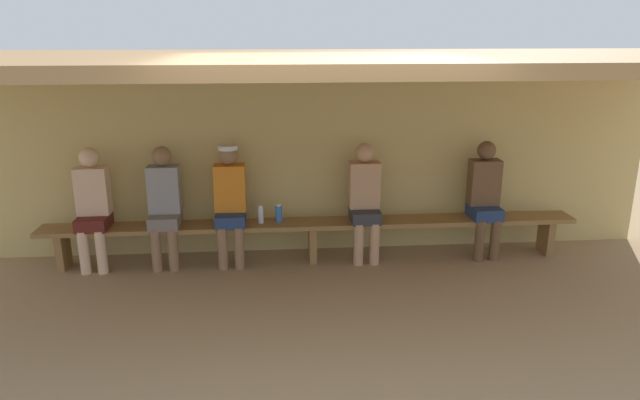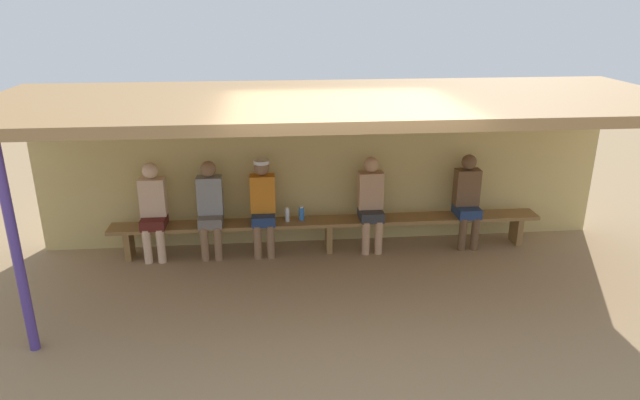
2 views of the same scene
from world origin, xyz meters
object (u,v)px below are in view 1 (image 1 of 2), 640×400
player_in_blue (230,199)px  player_shirtless_tan (164,202)px  player_rightmost (93,204)px  player_leftmost (365,197)px  water_bottle_clear (261,215)px  bench (312,228)px  water_bottle_orange (279,213)px  player_with_sunglasses (485,194)px

player_in_blue → player_shirtless_tan: size_ratio=1.01×
player_in_blue → player_shirtless_tan: 0.71m
player_rightmost → player_leftmost: bearing=0.0°
player_in_blue → player_rightmost: bearing=-180.0°
player_leftmost → water_bottle_clear: (-1.17, -0.00, -0.17)m
bench → water_bottle_orange: bearing=174.3°
water_bottle_orange → player_with_sunglasses: bearing=-0.8°
bench → water_bottle_clear: (-0.58, 0.00, 0.17)m
player_shirtless_tan → water_bottle_clear: (1.04, -0.00, -0.17)m
player_in_blue → bench: bearing=-0.2°
player_with_sunglasses → player_in_blue: size_ratio=0.99×
player_shirtless_tan → player_rightmost: bearing=180.0°
player_shirtless_tan → water_bottle_clear: bearing=-0.0°
bench → water_bottle_clear: 0.60m
player_in_blue → water_bottle_clear: size_ratio=6.58×
bench → player_shirtless_tan: 1.65m
player_rightmost → water_bottle_clear: (1.80, -0.00, -0.17)m
player_in_blue → player_with_sunglasses: bearing=-0.0°
bench → player_in_blue: player_in_blue is taller
player_leftmost → water_bottle_clear: bearing=-180.0°
player_in_blue → water_bottle_clear: bearing=-0.2°
player_with_sunglasses → player_shirtless_tan: size_ratio=1.00×
player_with_sunglasses → player_in_blue: player_in_blue is taller
player_in_blue → water_bottle_orange: size_ratio=6.58×
player_with_sunglasses → player_shirtless_tan: bearing=180.0°
player_in_blue → player_rightmost: 1.47m
player_shirtless_tan → water_bottle_clear: player_shirtless_tan is taller
bench → player_leftmost: size_ratio=4.49×
player_with_sunglasses → player_leftmost: same height
bench → player_shirtless_tan: (-1.62, 0.00, 0.34)m
player_in_blue → water_bottle_orange: (0.53, 0.03, -0.19)m
bench → player_rightmost: 2.40m
water_bottle_orange → bench: bearing=-5.7°
player_shirtless_tan → player_leftmost: bearing=0.0°
player_rightmost → player_in_blue: bearing=0.0°
bench → player_in_blue: (-0.91, 0.00, 0.36)m
water_bottle_clear → bench: bearing=-0.2°
player_in_blue → water_bottle_clear: 0.38m
bench → player_with_sunglasses: size_ratio=4.49×
water_bottle_orange → water_bottle_clear: 0.20m
player_leftmost → player_shirtless_tan: same height
player_with_sunglasses → player_leftmost: bearing=180.0°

